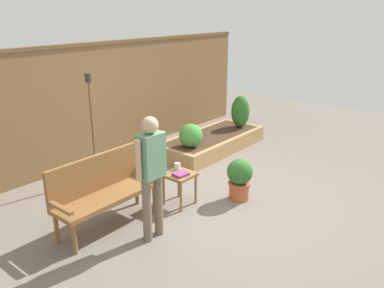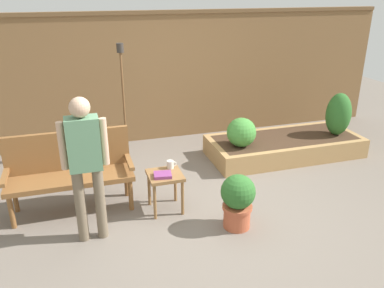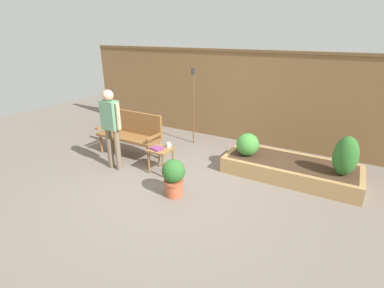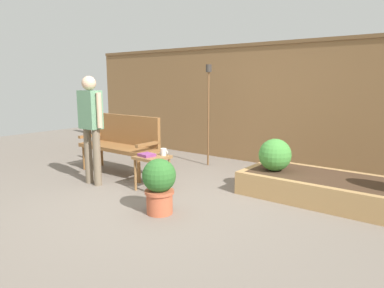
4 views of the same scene
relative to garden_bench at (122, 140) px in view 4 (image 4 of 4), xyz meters
name	(u,v)px [view 4 (image 4 of 4)]	position (x,y,z in m)	size (l,w,h in m)	color
ground_plane	(165,199)	(1.47, -0.59, -0.54)	(14.00, 14.00, 0.00)	#70665B
fence_back	(261,103)	(1.47, 2.01, 0.55)	(8.40, 0.14, 2.16)	brown
garden_bench	(122,140)	(0.00, 0.00, 0.00)	(1.44, 0.48, 0.94)	brown
side_table	(152,162)	(1.06, -0.40, -0.15)	(0.40, 0.40, 0.48)	olive
cup_on_table	(164,152)	(1.16, -0.27, -0.02)	(0.12, 0.08, 0.10)	silver
book_on_table	(147,155)	(1.02, -0.46, -0.05)	(0.20, 0.17, 0.04)	#7F3875
potted_boxwood	(159,184)	(1.73, -0.99, -0.20)	(0.38, 0.38, 0.63)	#B75638
raised_planter_bed	(339,190)	(3.25, 0.65, -0.39)	(2.40, 1.00, 0.30)	#AD8451
shrub_near_bench	(275,155)	(2.44, 0.53, -0.03)	(0.43, 0.43, 0.43)	brown
tiki_torch	(208,98)	(0.84, 1.26, 0.66)	(0.10, 0.10, 1.77)	brown
person_by_bench	(91,121)	(0.18, -0.72, 0.39)	(0.47, 0.20, 1.56)	#70604C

